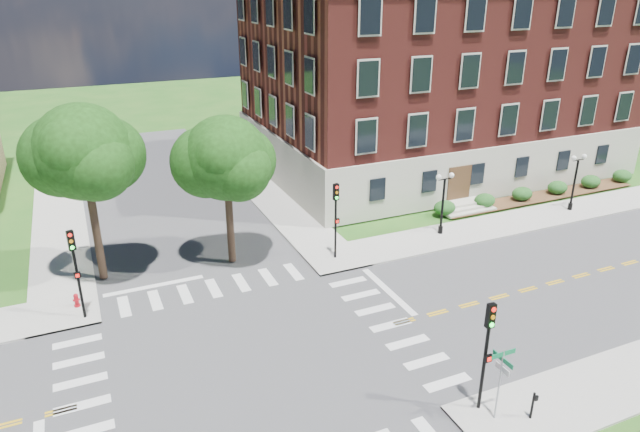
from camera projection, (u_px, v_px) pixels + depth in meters
name	position (u px, v px, depth m)	size (l,w,h in m)	color
ground	(253.00, 361.00, 25.78)	(160.00, 160.00, 0.00)	#1F5518
road_ew	(253.00, 361.00, 25.78)	(90.00, 12.00, 0.01)	#3D3D3F
road_ns	(253.00, 361.00, 25.78)	(12.00, 90.00, 0.01)	#3D3D3F
sidewalk_ne	(382.00, 200.00, 44.48)	(34.00, 34.00, 0.12)	#9E9B93
crosswalk_east	(391.00, 325.00, 28.47)	(2.20, 10.20, 0.02)	silver
stop_bar_east	(388.00, 291.00, 31.60)	(0.40, 5.50, 0.00)	silver
main_building	(434.00, 74.00, 50.12)	(30.60, 22.40, 16.50)	#B4B29F
shrub_row	(539.00, 199.00, 44.97)	(18.00, 2.00, 1.30)	#18491A
tree_c	(83.00, 152.00, 29.93)	(5.18, 5.18, 10.08)	#322619
tree_d	(226.00, 158.00, 32.28)	(4.88, 4.88, 8.96)	#322619
traffic_signal_se	(487.00, 344.00, 21.64)	(0.33, 0.36, 4.80)	black
traffic_signal_ne	(336.00, 211.00, 34.00)	(0.35, 0.39, 4.80)	black
traffic_signal_nw	(75.00, 263.00, 27.76)	(0.36, 0.42, 4.80)	black
twin_lamp_west	(443.00, 200.00, 37.63)	(1.36, 0.36, 4.23)	black
twin_lamp_east	(575.00, 179.00, 41.59)	(1.36, 0.36, 4.23)	black
street_sign_pole	(501.00, 372.00, 21.46)	(1.10, 1.10, 3.10)	gray
push_button_post	(533.00, 404.00, 22.01)	(0.14, 0.21, 1.20)	black
fire_hydrant	(77.00, 300.00, 29.78)	(0.35, 0.35, 0.75)	#A70C16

